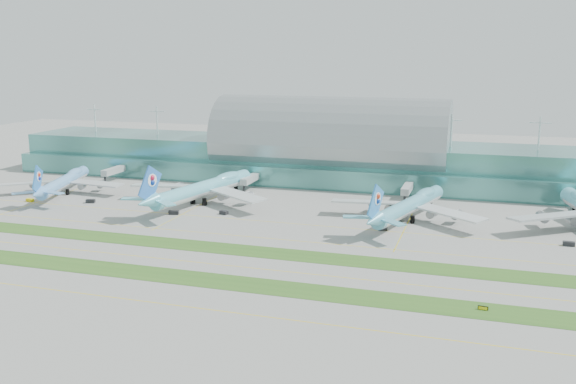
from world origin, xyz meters
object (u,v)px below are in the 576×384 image
(taxiway_sign_east, at_px, (483,308))
(terminal, at_px, (330,153))
(airliner_b, at_px, (205,187))
(airliner_c, at_px, (410,205))
(airliner_a, at_px, (64,181))

(taxiway_sign_east, bearing_deg, terminal, 122.78)
(airliner_b, height_order, airliner_c, airliner_b)
(airliner_b, distance_m, taxiway_sign_east, 149.74)
(terminal, xyz_separation_m, airliner_c, (49.25, -69.51, -8.00))
(airliner_b, xyz_separation_m, airliner_c, (90.29, -3.60, -0.59))
(taxiway_sign_east, bearing_deg, airliner_a, 161.28)
(airliner_c, bearing_deg, airliner_a, -165.15)
(terminal, height_order, airliner_b, terminal)
(terminal, bearing_deg, airliner_c, -54.68)
(airliner_c, xyz_separation_m, taxiway_sign_east, (29.02, -86.67, -5.68))
(terminal, distance_m, airliner_c, 85.56)
(airliner_a, height_order, airliner_b, airliner_b)
(terminal, relative_size, taxiway_sign_east, 129.25)
(terminal, relative_size, airliner_c, 4.72)
(terminal, xyz_separation_m, airliner_b, (-41.04, -65.91, -7.41))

